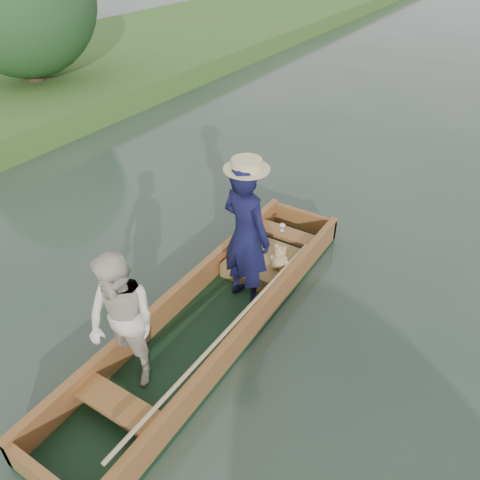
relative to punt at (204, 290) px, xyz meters
The scene contains 3 objects.
ground 0.64m from the punt, 58.30° to the left, with size 120.00×120.00×0.00m, color #283D30.
trees_far 8.10m from the punt, 96.41° to the left, with size 22.18×11.27×4.47m.
punt is the anchor object (origin of this frame).
Camera 1 is at (2.48, -3.35, 4.19)m, focal length 35.00 mm.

